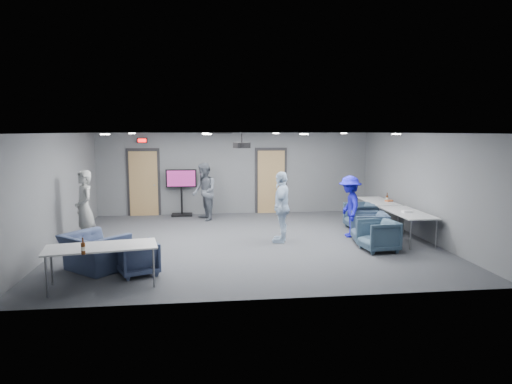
{
  "coord_description": "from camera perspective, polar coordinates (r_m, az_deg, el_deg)",
  "views": [
    {
      "loc": [
        -1.13,
        -11.13,
        2.75
      ],
      "look_at": [
        0.26,
        0.35,
        1.2
      ],
      "focal_mm": 32.0,
      "sensor_mm": 36.0,
      "label": 1
    }
  ],
  "objects": [
    {
      "name": "person_b",
      "position": [
        14.16,
        -6.49,
        0.04
      ],
      "size": [
        0.91,
        1.03,
        1.79
      ],
      "primitive_type": "imported",
      "rotation": [
        0.0,
        0.0,
        -1.26
      ],
      "color": "slate",
      "rests_on": "floor"
    },
    {
      "name": "person_a",
      "position": [
        11.57,
        -20.65,
        -1.98
      ],
      "size": [
        0.71,
        0.8,
        1.83
      ],
      "primitive_type": "imported",
      "rotation": [
        0.0,
        0.0,
        -1.06
      ],
      "color": "#969996",
      "rests_on": "floor"
    },
    {
      "name": "person_d",
      "position": [
        12.13,
        11.63,
        -1.77
      ],
      "size": [
        0.71,
        1.09,
        1.6
      ],
      "primitive_type": "imported",
      "rotation": [
        0.0,
        0.0,
        -1.68
      ],
      "color": "#18189D",
      "rests_on": "floor"
    },
    {
      "name": "wall_right",
      "position": [
        12.55,
        19.82,
        0.78
      ],
      "size": [
        0.02,
        8.0,
        2.7
      ],
      "primitive_type": "cube",
      "color": "slate",
      "rests_on": "floor"
    },
    {
      "name": "bottle_right",
      "position": [
        13.66,
        16.06,
        -0.76
      ],
      "size": [
        0.07,
        0.07,
        0.26
      ],
      "color": "#52280E",
      "rests_on": "table_right_a"
    },
    {
      "name": "door_left",
      "position": [
        15.29,
        -13.86,
        1.09
      ],
      "size": [
        1.06,
        0.17,
        2.24
      ],
      "color": "black",
      "rests_on": "wall_back"
    },
    {
      "name": "wrapper",
      "position": [
        12.01,
        18.36,
        -2.32
      ],
      "size": [
        0.23,
        0.16,
        0.05
      ],
      "primitive_type": "cube",
      "rotation": [
        0.0,
        0.0,
        0.05
      ],
      "color": "white",
      "rests_on": "table_right_b"
    },
    {
      "name": "exit_sign",
      "position": [
        15.18,
        -14.04,
        6.27
      ],
      "size": [
        0.32,
        0.08,
        0.16
      ],
      "color": "black",
      "rests_on": "wall_back"
    },
    {
      "name": "table_right_b",
      "position": [
        12.08,
        18.39,
        -2.59
      ],
      "size": [
        0.79,
        1.9,
        0.73
      ],
      "rotation": [
        0.0,
        0.0,
        1.57
      ],
      "color": "silver",
      "rests_on": "floor"
    },
    {
      "name": "floor",
      "position": [
        11.52,
        -1.06,
        -6.18
      ],
      "size": [
        9.0,
        9.0,
        0.0
      ],
      "primitive_type": "plane",
      "color": "#383B40",
      "rests_on": "ground"
    },
    {
      "name": "wall_left",
      "position": [
        11.71,
        -23.55,
        0.13
      ],
      "size": [
        0.02,
        8.0,
        2.7
      ],
      "primitive_type": "cube",
      "color": "slate",
      "rests_on": "floor"
    },
    {
      "name": "tv_stand",
      "position": [
        15.01,
        -9.3,
        0.3
      ],
      "size": [
        0.99,
        0.47,
        1.52
      ],
      "color": "black",
      "rests_on": "floor"
    },
    {
      "name": "chair_right_a",
      "position": [
        13.24,
        12.94,
        -2.93
      ],
      "size": [
        0.84,
        0.82,
        0.74
      ],
      "primitive_type": "imported",
      "rotation": [
        0.0,
        0.0,
        -1.53
      ],
      "color": "#324356",
      "rests_on": "floor"
    },
    {
      "name": "door_right",
      "position": [
        15.35,
        1.89,
        1.34
      ],
      "size": [
        1.06,
        0.17,
        2.24
      ],
      "color": "black",
      "rests_on": "wall_back"
    },
    {
      "name": "person_c",
      "position": [
        11.32,
        3.22,
        -1.87
      ],
      "size": [
        0.71,
        1.12,
        1.77
      ],
      "primitive_type": "imported",
      "rotation": [
        0.0,
        0.0,
        -1.87
      ],
      "color": "silver",
      "rests_on": "floor"
    },
    {
      "name": "wall_back",
      "position": [
        15.24,
        -2.6,
        2.35
      ],
      "size": [
        9.0,
        0.02,
        2.7
      ],
      "primitive_type": "cube",
      "color": "slate",
      "rests_on": "floor"
    },
    {
      "name": "chair_right_b",
      "position": [
        11.65,
        13.98,
        -4.33
      ],
      "size": [
        0.96,
        0.94,
        0.76
      ],
      "primitive_type": "imported",
      "rotation": [
        0.0,
        0.0,
        -1.74
      ],
      "color": "#34445A",
      "rests_on": "floor"
    },
    {
      "name": "wall_front",
      "position": [
        7.35,
        2.09,
        -3.34
      ],
      "size": [
        9.0,
        0.02,
        2.7
      ],
      "primitive_type": "cube",
      "color": "slate",
      "rests_on": "floor"
    },
    {
      "name": "downlights",
      "position": [
        11.19,
        -1.09,
        7.3
      ],
      "size": [
        6.18,
        3.78,
        0.02
      ],
      "color": "white",
      "rests_on": "ceiling"
    },
    {
      "name": "snack_box",
      "position": [
        13.71,
        16.28,
        -1.05
      ],
      "size": [
        0.24,
        0.21,
        0.05
      ],
      "primitive_type": "cube",
      "rotation": [
        0.0,
        0.0,
        0.41
      ],
      "color": "#C86232",
      "rests_on": "table_right_a"
    },
    {
      "name": "ceiling",
      "position": [
        11.19,
        -1.09,
        7.38
      ],
      "size": [
        9.0,
        9.0,
        0.0
      ],
      "primitive_type": "plane",
      "rotation": [
        3.14,
        0.0,
        0.0
      ],
      "color": "silver",
      "rests_on": "wall_back"
    },
    {
      "name": "bottle_front",
      "position": [
        8.08,
        -20.79,
        -6.59
      ],
      "size": [
        0.07,
        0.07,
        0.28
      ],
      "color": "#52280E",
      "rests_on": "table_front_left"
    },
    {
      "name": "hvac_diffuser",
      "position": [
        13.94,
        -4.33,
        7.34
      ],
      "size": [
        0.6,
        0.6,
        0.03
      ],
      "primitive_type": "cube",
      "color": "black",
      "rests_on": "ceiling"
    },
    {
      "name": "table_right_a",
      "position": [
        13.8,
        15.04,
        -1.25
      ],
      "size": [
        0.71,
        1.71,
        0.73
      ],
      "rotation": [
        0.0,
        0.0,
        1.57
      ],
      "color": "silver",
      "rests_on": "floor"
    },
    {
      "name": "chair_front_a",
      "position": [
        9.14,
        -14.56,
        -7.98
      ],
      "size": [
        0.92,
        0.93,
        0.65
      ],
      "primitive_type": "imported",
      "rotation": [
        0.0,
        0.0,
        3.53
      ],
      "color": "#394564",
      "rests_on": "floor"
    },
    {
      "name": "table_front_left",
      "position": [
        8.57,
        -18.76,
        -6.69
      ],
      "size": [
        2.01,
        1.11,
        0.73
      ],
      "rotation": [
        0.0,
        0.0,
        0.17
      ],
      "color": "silver",
      "rests_on": "floor"
    },
    {
      "name": "chair_front_b",
      "position": [
        9.67,
        -19.53,
        -7.07
      ],
      "size": [
        1.5,
        1.49,
        0.73
      ],
      "primitive_type": "imported",
      "rotation": [
        0.0,
        0.0,
        2.4
      ],
      "color": "#3B4766",
      "rests_on": "floor"
    },
    {
      "name": "projector",
      "position": [
        11.36,
        -1.79,
        5.89
      ],
      "size": [
        0.42,
        0.39,
        0.36
      ],
      "rotation": [
        0.0,
        0.0,
        0.32
      ],
      "color": "black",
      "rests_on": "ceiling"
    },
    {
      "name": "chair_right_c",
      "position": [
        10.91,
        15.04,
        -5.28
      ],
      "size": [
        0.86,
        0.84,
        0.72
      ],
      "primitive_type": "imported",
      "rotation": [
        0.0,
        0.0,
        -1.47
      ],
      "color": "#364B5E",
      "rests_on": "floor"
    }
  ]
}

